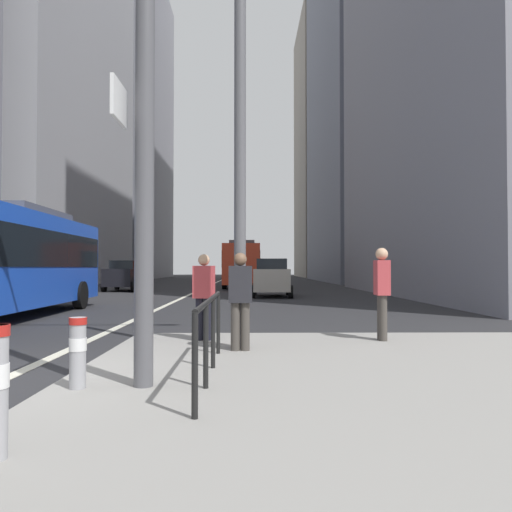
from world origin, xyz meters
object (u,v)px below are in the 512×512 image
Objects in this scene: street_lamp_post at (240,46)px; car_oncoming_mid at (125,275)px; bollard_right at (78,349)px; city_bus_red_receding at (243,263)px; pedestrian_far at (240,297)px; car_receding_near at (272,277)px; pedestrian_walking at (204,293)px; city_bus_red_distant at (243,265)px; pedestrian_waiting at (382,289)px.

car_oncoming_mid is at bearing 108.01° from street_lamp_post.
car_oncoming_mid reaches higher than bollard_right.
pedestrian_far is (0.33, -30.17, -0.81)m from city_bus_red_receding.
car_oncoming_mid and car_receding_near have the same top height.
city_bus_red_receding is at bearing 37.24° from car_oncoming_mid.
pedestrian_far reaches higher than bollard_right.
city_bus_red_receding is at bearing 90.60° from street_lamp_post.
car_receding_near reaches higher than pedestrian_walking.
car_oncoming_mid is 2.68× the size of pedestrian_walking.
car_receding_near is 2.59× the size of pedestrian_walking.
city_bus_red_distant is 52.24m from pedestrian_walking.
street_lamp_post is 10.08× the size of bollard_right.
pedestrian_far is at bearing 55.35° from bollard_right.
pedestrian_waiting is 3.32m from pedestrian_walking.
city_bus_red_distant is at bearing 88.79° from bollard_right.
street_lamp_post is (7.85, -24.15, 4.29)m from car_oncoming_mid.
street_lamp_post reaches higher than car_receding_near.
car_receding_near is 17.99m from street_lamp_post.
pedestrian_waiting reaches higher than bollard_right.
bollard_right is at bearing -124.65° from pedestrian_far.
city_bus_red_distant is 2.81× the size of car_receding_near.
city_bus_red_receding is at bearing -89.34° from city_bus_red_distant.
city_bus_red_receding is 12.58m from car_receding_near.
pedestrian_far is at bearing -72.17° from car_oncoming_mid.
car_receding_near is at bearing 83.14° from pedestrian_walking.
car_oncoming_mid reaches higher than pedestrian_waiting.
city_bus_red_distant is (-0.27, 23.24, 0.00)m from city_bus_red_receding.
pedestrian_waiting is (1.33, -16.59, 0.12)m from car_receding_near.
pedestrian_waiting is 1.07× the size of pedestrian_walking.
pedestrian_waiting is at bearing -86.49° from city_bus_red_distant.
city_bus_red_distant is 1.46× the size of street_lamp_post.
street_lamp_post reaches higher than car_oncoming_mid.
pedestrian_waiting is at bearing -84.21° from city_bus_red_receding.
bollard_right is (-1.45, -32.73, -1.24)m from city_bus_red_receding.
car_receding_near is (1.89, -35.69, -0.85)m from city_bus_red_distant.
car_receding_near is at bearing 81.41° from bollard_right.
city_bus_red_distant is at bearing 89.88° from pedestrian_walking.
car_oncoming_mid is 25.75m from street_lamp_post.
street_lamp_post is at bearing -89.40° from city_bus_red_receding.
car_receding_near is 0.52× the size of street_lamp_post.
pedestrian_far is at bearing -156.77° from pedestrian_waiting.
pedestrian_far is at bearing -59.20° from pedestrian_walking.
street_lamp_post is (0.58, -53.12, 3.45)m from city_bus_red_distant.
street_lamp_post is 4.27m from pedestrian_far.
bollard_right is at bearing -121.67° from street_lamp_post.
street_lamp_post reaches higher than pedestrian_walking.
car_receding_near is 2.42× the size of pedestrian_waiting.
city_bus_red_distant is at bearing 75.92° from car_oncoming_mid.
car_oncoming_mid is 24.34m from pedestrian_walking.
street_lamp_post is 5.02× the size of pedestrian_far.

